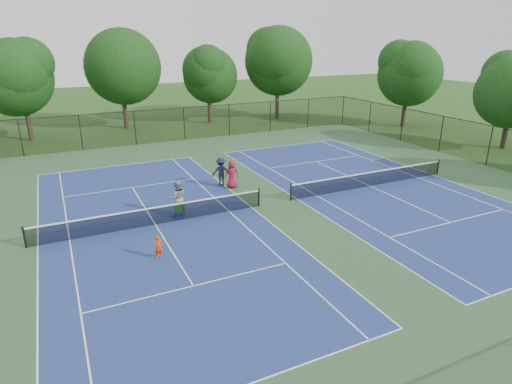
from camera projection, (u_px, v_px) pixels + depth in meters
name	position (u px, v px, depth m)	size (l,w,h in m)	color
ground	(275.00, 203.00, 24.92)	(140.00, 140.00, 0.00)	#234716
court_pad	(275.00, 203.00, 24.91)	(36.00, 36.00, 0.01)	#2C4E30
tennis_court_left	(155.00, 223.00, 22.04)	(12.00, 23.83, 1.07)	navy
tennis_court_right	(370.00, 185.00, 27.72)	(12.00, 23.83, 1.07)	navy
perimeter_fence	(275.00, 177.00, 24.37)	(36.08, 36.08, 3.02)	black
tree_back_a	(20.00, 74.00, 37.90)	(6.80, 6.80, 9.15)	#2D2116
tree_back_b	(120.00, 63.00, 43.06)	(7.60, 7.60, 10.03)	#2D2116
tree_back_c	(208.00, 72.00, 46.24)	(6.00, 6.00, 8.40)	#2D2116
tree_back_d	(278.00, 58.00, 48.18)	(7.80, 7.80, 10.37)	#2D2116
tree_side_e	(409.00, 71.00, 44.11)	(6.60, 6.60, 8.87)	#2D2116
child_player	(159.00, 247.00, 18.56)	(0.39, 0.26, 1.08)	#D0410D
instructor	(178.00, 198.00, 23.04)	(0.94, 0.73, 1.94)	gray
bystander_b	(221.00, 172.00, 27.63)	(1.21, 0.69, 1.87)	#1C1A3A
bystander_c	(232.00, 174.00, 27.17)	(0.89, 0.58, 1.81)	maroon
ball_crate	(179.00, 215.00, 22.91)	(0.41, 0.29, 0.32)	#162697
ball_hopper	(178.00, 208.00, 22.78)	(0.34, 0.27, 0.43)	green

